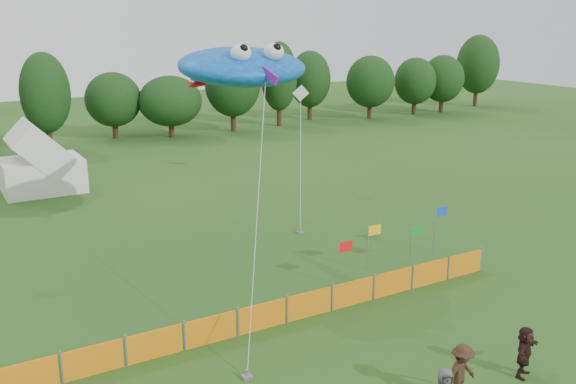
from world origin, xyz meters
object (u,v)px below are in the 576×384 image
tent_right (41,164)px  barrier_fence (262,316)px  spectator_f (525,352)px  stingray_kite (240,66)px  spectator_c (462,374)px

tent_right → barrier_fence: (3.24, -23.83, -1.26)m
spectator_f → stingray_kite: stingray_kite is taller
spectator_c → spectator_f: size_ratio=1.11×
spectator_f → stingray_kite: (-3.17, 13.23, 8.00)m
stingray_kite → barrier_fence: bearing=-110.9°
spectator_c → barrier_fence: bearing=100.5°
tent_right → spectator_f: size_ratio=2.95×
barrier_fence → spectator_c: (2.85, -6.93, 0.43)m
spectator_f → stingray_kite: size_ratio=0.10×
stingray_kite → tent_right: bearing=108.0°
barrier_fence → spectator_c: size_ratio=11.83×
barrier_fence → spectator_c: 7.50m
tent_right → spectator_f: bearing=-74.0°
tent_right → spectator_f: 31.96m
tent_right → stingray_kite: 19.68m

